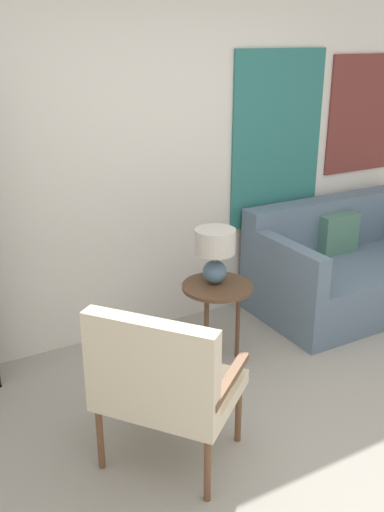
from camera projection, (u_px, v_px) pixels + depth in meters
ground_plane at (326, 483)px, 2.93m from camera, size 14.00×14.00×0.00m
wall_back at (157, 154)px, 4.12m from camera, size 6.40×0.08×2.70m
armchair at (161, 379)px, 2.85m from camera, size 0.86×0.88×0.93m
couch at (348, 269)px, 4.80m from camera, size 1.65×0.94×0.86m
side_table at (217, 294)px, 3.91m from camera, size 0.49×0.49×0.56m
table_lamp at (215, 249)px, 3.84m from camera, size 0.28×0.28×0.39m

